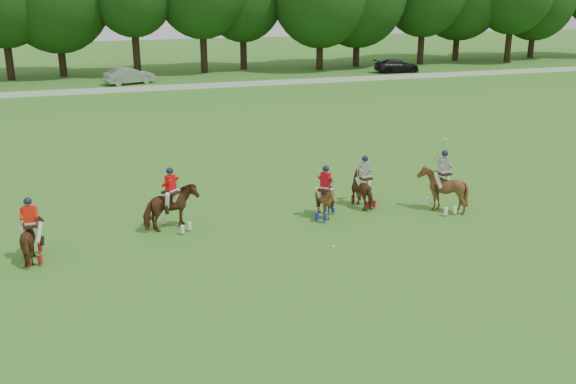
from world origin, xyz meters
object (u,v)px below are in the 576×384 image
object	(u,v)px
polo_red_c	(325,200)
polo_stripe_b	(442,189)
car_mid	(130,76)
polo_stripe_a	(364,188)
polo_red_b	(172,208)
polo_ball	(333,247)
polo_red_a	(32,238)
car_right	(397,66)

from	to	relation	value
polo_red_c	polo_stripe_b	bearing A→B (deg)	-6.81
car_mid	polo_stripe_a	world-z (taller)	polo_stripe_a
polo_red_b	polo_ball	world-z (taller)	polo_red_b
polo_stripe_a	polo_red_b	bearing A→B (deg)	-177.44
polo_red_a	polo_red_b	distance (m)	4.89
polo_red_c	polo_red_a	bearing A→B (deg)	-175.32
polo_red_c	polo_stripe_a	world-z (taller)	polo_stripe_a
car_right	polo_red_a	bearing A→B (deg)	141.94
polo_red_b	car_right	bearing A→B (deg)	53.34
polo_red_b	polo_stripe_a	xyz separation A→B (m)	(7.78, 0.35, -0.11)
polo_stripe_b	polo_ball	distance (m)	6.00
car_right	polo_stripe_a	distance (m)	41.94
car_mid	polo_ball	world-z (taller)	car_mid
car_mid	polo_red_b	bearing A→B (deg)	160.48
polo_red_c	polo_stripe_b	size ratio (longest dim) A/B	0.70
polo_ball	polo_stripe_b	bearing A→B (deg)	22.60
polo_red_b	polo_stripe_b	xyz separation A→B (m)	(10.52, -1.06, 0.05)
polo_stripe_a	polo_ball	world-z (taller)	polo_stripe_a
car_mid	car_right	size ratio (longest dim) A/B	0.97
polo_red_a	polo_red_b	xyz separation A→B (m)	(4.70, 1.35, 0.10)
car_mid	polo_red_c	bearing A→B (deg)	169.25
car_mid	polo_ball	bearing A→B (deg)	167.72
polo_stripe_a	polo_red_c	bearing A→B (deg)	-157.02
polo_red_a	polo_red_b	world-z (taller)	polo_red_b
polo_red_c	polo_ball	bearing A→B (deg)	-104.72
polo_red_b	polo_ball	distance (m)	6.10
car_mid	polo_red_b	world-z (taller)	polo_red_b
car_right	polo_red_a	xyz separation A→B (m)	(-32.42, -38.59, 0.10)
polo_red_c	polo_stripe_a	size ratio (longest dim) A/B	0.99
car_right	polo_red_c	size ratio (longest dim) A/B	2.19
car_right	polo_stripe_a	size ratio (longest dim) A/B	2.17
car_right	polo_red_c	bearing A→B (deg)	151.80
car_right	polo_ball	xyz separation A→B (m)	(-22.68, -40.58, -0.62)
polo_red_c	polo_ball	distance (m)	3.02
polo_stripe_a	polo_stripe_b	world-z (taller)	polo_stripe_b
polo_stripe_b	polo_ball	world-z (taller)	polo_stripe_b
car_right	polo_stripe_b	distance (m)	41.99
car_right	polo_red_a	distance (m)	50.40
polo_red_a	polo_red_c	xyz separation A→B (m)	(10.48, 0.86, -0.03)
polo_red_c	polo_stripe_a	distance (m)	2.16
polo_red_c	polo_ball	xyz separation A→B (m)	(-0.75, -2.85, -0.69)
car_right	polo_stripe_b	xyz separation A→B (m)	(-17.20, -38.30, 0.24)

